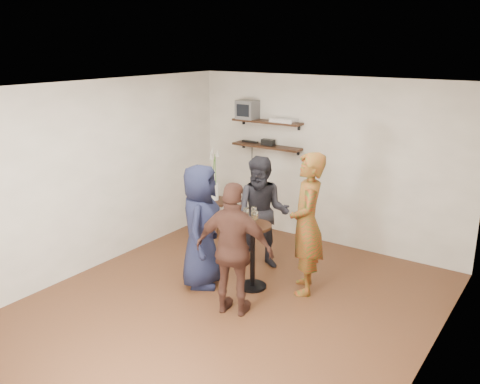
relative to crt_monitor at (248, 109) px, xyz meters
The scene contains 18 objects.
room 2.83m from the crt_monitor, 60.06° to the right, with size 4.58×5.08×2.68m.
shelf_upper 0.40m from the crt_monitor, ahead, with size 1.20×0.25×0.04m, color black.
shelf_lower 0.68m from the crt_monitor, ahead, with size 1.20×0.25×0.04m, color black.
crt_monitor is the anchor object (origin of this frame).
dvd_deck 0.69m from the crt_monitor, ahead, with size 0.40×0.24×0.06m, color silver.
radio 0.64m from the crt_monitor, ahead, with size 0.22×0.10×0.10m, color black.
power_strip 0.54m from the crt_monitor, 74.92° to the left, with size 0.30×0.05×0.03m, color black.
side_table 1.66m from the crt_monitor, 121.34° to the right, with size 0.55×0.55×0.56m.
vase_lilies 1.32m from the crt_monitor, 121.37° to the right, with size 0.19×0.19×0.91m.
drinks_table 2.72m from the crt_monitor, 54.84° to the right, with size 0.47×0.47×0.87m.
wine_glass_fl 2.50m from the crt_monitor, 56.92° to the right, with size 0.07×0.07×0.21m.
wine_glass_fr 2.57m from the crt_monitor, 54.14° to the right, with size 0.07×0.07×0.20m.
wine_glass_bl 2.43m from the crt_monitor, 54.48° to the right, with size 0.07×0.07×0.21m.
wine_glass_br 2.51m from the crt_monitor, 54.56° to the right, with size 0.06×0.06×0.19m.
person_plaid 2.71m from the crt_monitor, 39.18° to the right, with size 0.66×0.43×1.81m, color red.
person_dark 2.05m from the crt_monitor, 49.37° to the right, with size 0.77×0.60×1.59m, color black.
person_navy 2.58m from the crt_monitor, 71.74° to the right, with size 0.79×0.51×1.62m, color #161A33.
person_brown 3.18m from the crt_monitor, 59.48° to the right, with size 0.93×0.39×1.59m, color #44261D.
Camera 1 is at (3.20, -4.55, 3.07)m, focal length 38.00 mm.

